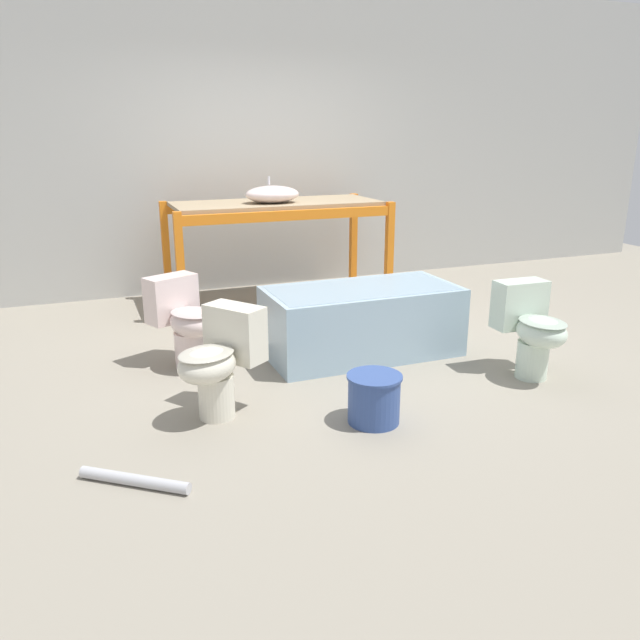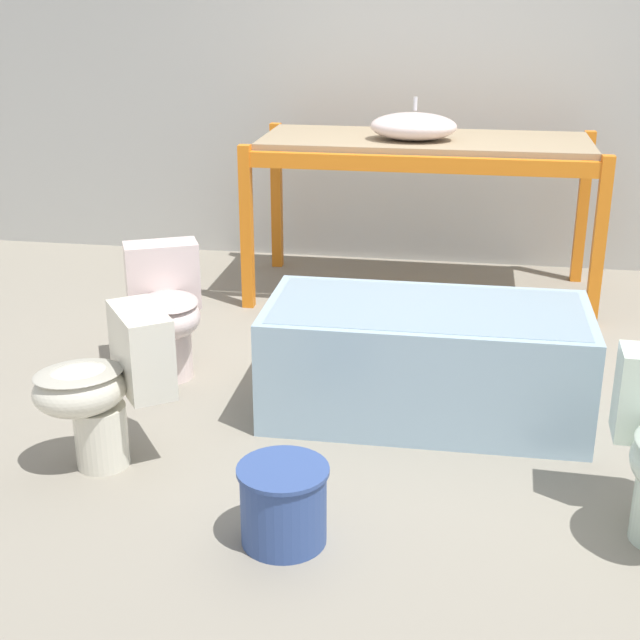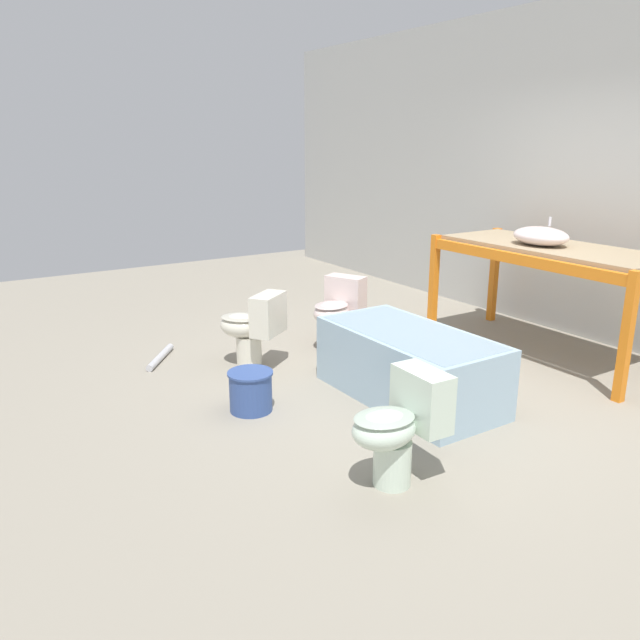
{
  "view_description": "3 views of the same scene",
  "coord_description": "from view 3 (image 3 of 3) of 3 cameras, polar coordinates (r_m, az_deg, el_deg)",
  "views": [
    {
      "loc": [
        -1.84,
        -4.6,
        1.68
      ],
      "look_at": [
        -0.4,
        -0.92,
        0.47
      ],
      "focal_mm": 35.0,
      "sensor_mm": 36.0,
      "label": 1
    },
    {
      "loc": [
        0.28,
        -4.23,
        1.89
      ],
      "look_at": [
        -0.26,
        -1.0,
        0.65
      ],
      "focal_mm": 50.0,
      "sensor_mm": 36.0,
      "label": 2
    },
    {
      "loc": [
        3.5,
        -3.39,
        1.9
      ],
      "look_at": [
        -0.19,
        -1.02,
        0.63
      ],
      "focal_mm": 35.0,
      "sensor_mm": 36.0,
      "label": 3
    }
  ],
  "objects": [
    {
      "name": "toilet_extra",
      "position": [
        5.86,
        1.59,
        0.94
      ],
      "size": [
        0.53,
        0.63,
        0.66
      ],
      "rotation": [
        0.0,
        0.0,
        0.44
      ],
      "color": "silver",
      "rests_on": "ground_plane"
    },
    {
      "name": "bathtub_main",
      "position": [
        4.74,
        8.16,
        -3.67
      ],
      "size": [
        1.47,
        0.73,
        0.53
      ],
      "rotation": [
        0.0,
        0.0,
        0.01
      ],
      "color": "#99B7CC",
      "rests_on": "ground_plane"
    },
    {
      "name": "toilet_far",
      "position": [
        5.37,
        -6.18,
        -0.57
      ],
      "size": [
        0.64,
        0.59,
        0.66
      ],
      "rotation": [
        0.0,
        0.0,
        -0.95
      ],
      "color": "silver",
      "rests_on": "ground_plane"
    },
    {
      "name": "loose_pipe",
      "position": [
        5.76,
        -14.39,
        -3.3
      ],
      "size": [
        0.51,
        0.4,
        0.06
      ],
      "color": "#B7B7BC",
      "rests_on": "ground_plane"
    },
    {
      "name": "shelving_rack",
      "position": [
        5.92,
        20.45,
        5.18
      ],
      "size": [
        2.13,
        0.94,
        1.0
      ],
      "color": "orange",
      "rests_on": "ground_plane"
    },
    {
      "name": "ground_plane",
      "position": [
        5.23,
        10.69,
        -5.44
      ],
      "size": [
        12.0,
        12.0,
        0.0
      ],
      "primitive_type": "plane",
      "color": "gray"
    },
    {
      "name": "warehouse_wall_rear",
      "position": [
        6.48,
        25.21,
        12.03
      ],
      "size": [
        10.8,
        0.08,
        3.2
      ],
      "color": "#ADADA8",
      "rests_on": "ground_plane"
    },
    {
      "name": "toilet_near",
      "position": [
        3.58,
        7.29,
        -9.45
      ],
      "size": [
        0.37,
        0.55,
        0.66
      ],
      "rotation": [
        0.0,
        0.0,
        -0.04
      ],
      "color": "silver",
      "rests_on": "ground_plane"
    },
    {
      "name": "bucket_white",
      "position": [
        4.56,
        -6.35,
        -6.4
      ],
      "size": [
        0.33,
        0.33,
        0.3
      ],
      "color": "#334C8C",
      "rests_on": "ground_plane"
    },
    {
      "name": "sink_basin",
      "position": [
        5.85,
        19.54,
        7.25
      ],
      "size": [
        0.52,
        0.38,
        0.24
      ],
      "color": "silver",
      "rests_on": "shelving_rack"
    }
  ]
}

